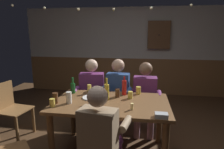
{
  "coord_description": "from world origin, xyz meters",
  "views": [
    {
      "loc": [
        0.4,
        -2.38,
        1.67
      ],
      "look_at": [
        0.0,
        0.19,
        1.11
      ],
      "focal_mm": 31.57,
      "sensor_mm": 36.0,
      "label": 1
    }
  ],
  "objects_px": {
    "person_2": "(145,94)",
    "bottle_0": "(107,91)",
    "pint_glass_0": "(89,89)",
    "pint_glass_3": "(69,98)",
    "pint_glass_4": "(138,90)",
    "plate_0": "(92,97)",
    "bottle_1": "(73,87)",
    "dining_table": "(111,109)",
    "person_0": "(92,91)",
    "bottle_2": "(124,87)",
    "pint_glass_1": "(130,95)",
    "chair_empty_near_left": "(10,108)",
    "pint_glass_2": "(55,98)",
    "condiment_caddy": "(161,115)",
    "table_candle": "(132,107)",
    "pint_glass_6": "(52,103)",
    "pint_glass_7": "(98,100)",
    "pint_glass_5": "(117,93)",
    "wall_dart_cabinet": "(159,35)",
    "person_1": "(117,92)",
    "person_3": "(101,136)"
  },
  "relations": [
    {
      "from": "dining_table",
      "to": "pint_glass_3",
      "type": "bearing_deg",
      "value": -165.32
    },
    {
      "from": "chair_empty_near_left",
      "to": "person_2",
      "type": "bearing_deg",
      "value": 110.33
    },
    {
      "from": "person_3",
      "to": "bottle_2",
      "type": "xyz_separation_m",
      "value": [
        0.14,
        1.02,
        0.22
      ]
    },
    {
      "from": "plate_0",
      "to": "bottle_1",
      "type": "bearing_deg",
      "value": 152.34
    },
    {
      "from": "table_candle",
      "to": "pint_glass_6",
      "type": "bearing_deg",
      "value": -176.87
    },
    {
      "from": "dining_table",
      "to": "pint_glass_7",
      "type": "bearing_deg",
      "value": -136.44
    },
    {
      "from": "chair_empty_near_left",
      "to": "pint_glass_2",
      "type": "bearing_deg",
      "value": 75.45
    },
    {
      "from": "chair_empty_near_left",
      "to": "pint_glass_3",
      "type": "xyz_separation_m",
      "value": [
        1.15,
        -0.38,
        0.36
      ]
    },
    {
      "from": "pint_glass_2",
      "to": "pint_glass_4",
      "type": "height_order",
      "value": "pint_glass_2"
    },
    {
      "from": "pint_glass_0",
      "to": "pint_glass_4",
      "type": "bearing_deg",
      "value": 6.6
    },
    {
      "from": "condiment_caddy",
      "to": "pint_glass_2",
      "type": "distance_m",
      "value": 1.35
    },
    {
      "from": "wall_dart_cabinet",
      "to": "pint_glass_0",
      "type": "bearing_deg",
      "value": -115.61
    },
    {
      "from": "pint_glass_0",
      "to": "pint_glass_5",
      "type": "distance_m",
      "value": 0.46
    },
    {
      "from": "person_2",
      "to": "pint_glass_5",
      "type": "xyz_separation_m",
      "value": [
        -0.39,
        -0.5,
        0.16
      ]
    },
    {
      "from": "condiment_caddy",
      "to": "wall_dart_cabinet",
      "type": "relative_size",
      "value": 0.2
    },
    {
      "from": "pint_glass_2",
      "to": "pint_glass_6",
      "type": "xyz_separation_m",
      "value": [
        0.01,
        -0.12,
        -0.02
      ]
    },
    {
      "from": "bottle_1",
      "to": "pint_glass_5",
      "type": "bearing_deg",
      "value": -7.33
    },
    {
      "from": "dining_table",
      "to": "pint_glass_0",
      "type": "bearing_deg",
      "value": 140.66
    },
    {
      "from": "person_1",
      "to": "pint_glass_7",
      "type": "xyz_separation_m",
      "value": [
        -0.14,
        -0.83,
        0.15
      ]
    },
    {
      "from": "chair_empty_near_left",
      "to": "pint_glass_4",
      "type": "bearing_deg",
      "value": 102.44
    },
    {
      "from": "person_3",
      "to": "person_1",
      "type": "bearing_deg",
      "value": 100.79
    },
    {
      "from": "person_0",
      "to": "pint_glass_1",
      "type": "relative_size",
      "value": 12.16
    },
    {
      "from": "dining_table",
      "to": "person_3",
      "type": "xyz_separation_m",
      "value": [
        0.01,
        -0.7,
        0.0
      ]
    },
    {
      "from": "pint_glass_0",
      "to": "pint_glass_3",
      "type": "xyz_separation_m",
      "value": [
        -0.15,
        -0.45,
        0.01
      ]
    },
    {
      "from": "pint_glass_3",
      "to": "wall_dart_cabinet",
      "type": "relative_size",
      "value": 0.22
    },
    {
      "from": "plate_0",
      "to": "pint_glass_4",
      "type": "height_order",
      "value": "pint_glass_4"
    },
    {
      "from": "pint_glass_0",
      "to": "pint_glass_3",
      "type": "bearing_deg",
      "value": -108.71
    },
    {
      "from": "chair_empty_near_left",
      "to": "pint_glass_7",
      "type": "height_order",
      "value": "pint_glass_7"
    },
    {
      "from": "pint_glass_3",
      "to": "wall_dart_cabinet",
      "type": "bearing_deg",
      "value": 65.41
    },
    {
      "from": "pint_glass_4",
      "to": "pint_glass_1",
      "type": "bearing_deg",
      "value": -116.12
    },
    {
      "from": "bottle_1",
      "to": "pint_glass_3",
      "type": "relative_size",
      "value": 1.56
    },
    {
      "from": "condiment_caddy",
      "to": "pint_glass_0",
      "type": "bearing_deg",
      "value": 144.37
    },
    {
      "from": "bottle_0",
      "to": "pint_glass_3",
      "type": "bearing_deg",
      "value": -155.14
    },
    {
      "from": "plate_0",
      "to": "pint_glass_2",
      "type": "xyz_separation_m",
      "value": [
        -0.42,
        -0.28,
        0.06
      ]
    },
    {
      "from": "pint_glass_0",
      "to": "pint_glass_3",
      "type": "height_order",
      "value": "pint_glass_3"
    },
    {
      "from": "bottle_2",
      "to": "bottle_1",
      "type": "bearing_deg",
      "value": -177.72
    },
    {
      "from": "pint_glass_7",
      "to": "wall_dart_cabinet",
      "type": "bearing_deg",
      "value": 72.02
    },
    {
      "from": "pint_glass_3",
      "to": "pint_glass_5",
      "type": "height_order",
      "value": "pint_glass_3"
    },
    {
      "from": "condiment_caddy",
      "to": "person_0",
      "type": "bearing_deg",
      "value": 134.0
    },
    {
      "from": "pint_glass_3",
      "to": "pint_glass_4",
      "type": "relative_size",
      "value": 1.38
    },
    {
      "from": "condiment_caddy",
      "to": "pint_glass_7",
      "type": "xyz_separation_m",
      "value": [
        -0.77,
        0.27,
        0.04
      ]
    },
    {
      "from": "pint_glass_5",
      "to": "pint_glass_6",
      "type": "distance_m",
      "value": 0.9
    },
    {
      "from": "person_2",
      "to": "bottle_0",
      "type": "xyz_separation_m",
      "value": [
        -0.53,
        -0.63,
        0.21
      ]
    },
    {
      "from": "pint_glass_4",
      "to": "pint_glass_3",
      "type": "bearing_deg",
      "value": -148.95
    },
    {
      "from": "chair_empty_near_left",
      "to": "condiment_caddy",
      "type": "bearing_deg",
      "value": 82.39
    },
    {
      "from": "chair_empty_near_left",
      "to": "dining_table",
      "type": "bearing_deg",
      "value": 90.0
    },
    {
      "from": "pint_glass_0",
      "to": "person_2",
      "type": "bearing_deg",
      "value": 25.23
    },
    {
      "from": "person_0",
      "to": "bottle_2",
      "type": "bearing_deg",
      "value": 139.53
    },
    {
      "from": "plate_0",
      "to": "pint_glass_6",
      "type": "xyz_separation_m",
      "value": [
        -0.4,
        -0.4,
        0.04
      ]
    },
    {
      "from": "dining_table",
      "to": "person_1",
      "type": "bearing_deg",
      "value": 90.39
    }
  ]
}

